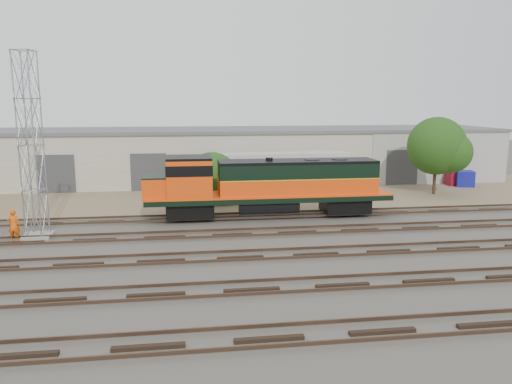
{
  "coord_description": "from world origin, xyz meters",
  "views": [
    {
      "loc": [
        -2.62,
        -27.44,
        7.96
      ],
      "look_at": [
        1.8,
        4.0,
        2.2
      ],
      "focal_mm": 35.0,
      "sensor_mm": 36.0,
      "label": 1
    }
  ],
  "objects": [
    {
      "name": "warehouse",
      "position": [
        0.04,
        22.98,
        2.65
      ],
      "size": [
        58.4,
        10.4,
        5.3
      ],
      "color": "beige",
      "rests_on": "ground"
    },
    {
      "name": "dirt_strip",
      "position": [
        0.0,
        15.0,
        0.01
      ],
      "size": [
        80.0,
        16.0,
        0.02
      ],
      "primitive_type": "cube",
      "color": "#726047",
      "rests_on": "ground"
    },
    {
      "name": "tree_east",
      "position": [
        18.98,
        12.63,
        4.09
      ],
      "size": [
        5.21,
        4.96,
        6.7
      ],
      "color": "#382619",
      "rests_on": "ground"
    },
    {
      "name": "worker",
      "position": [
        -12.52,
        1.98,
        0.97
      ],
      "size": [
        0.71,
        0.48,
        1.94
      ],
      "primitive_type": "imported",
      "rotation": [
        0.0,
        0.0,
        3.12
      ],
      "color": "#E9580C",
      "rests_on": "ground"
    },
    {
      "name": "dumpster_red",
      "position": [
        23.06,
        16.96,
        0.7
      ],
      "size": [
        1.59,
        1.49,
        1.4
      ],
      "primitive_type": "cube",
      "rotation": [
        0.0,
        0.0,
        -0.06
      ],
      "color": "maroon",
      "rests_on": "ground"
    },
    {
      "name": "semi_trailer",
      "position": [
        5.54,
        14.34,
        2.3
      ],
      "size": [
        11.99,
        2.95,
        3.66
      ],
      "rotation": [
        0.0,
        0.0,
        0.05
      ],
      "color": "#BEBEBE",
      "rests_on": "ground"
    },
    {
      "name": "tracks",
      "position": [
        0.0,
        -3.0,
        0.08
      ],
      "size": [
        80.0,
        20.4,
        0.28
      ],
      "color": "black",
      "rests_on": "ground"
    },
    {
      "name": "dumpster_blue",
      "position": [
        23.56,
        16.23,
        0.75
      ],
      "size": [
        1.97,
        1.9,
        1.5
      ],
      "primitive_type": "cube",
      "rotation": [
        0.0,
        0.0,
        -0.3
      ],
      "color": "#151992",
      "rests_on": "ground"
    },
    {
      "name": "ground",
      "position": [
        0.0,
        0.0,
        0.0
      ],
      "size": [
        140.0,
        140.0,
        0.0
      ],
      "primitive_type": "plane",
      "color": "#47423A",
      "rests_on": "ground"
    },
    {
      "name": "signal_tower",
      "position": [
        -11.47,
        2.81,
        5.24
      ],
      "size": [
        1.59,
        1.59,
        10.79
      ],
      "rotation": [
        0.0,
        0.0,
        -0.25
      ],
      "color": "gray",
      "rests_on": "ground"
    },
    {
      "name": "locomotive",
      "position": [
        2.7,
        6.0,
        2.34
      ],
      "size": [
        16.95,
        2.97,
        4.07
      ],
      "color": "black",
      "rests_on": "tracks"
    },
    {
      "name": "tree_mid",
      "position": [
        -0.41,
        11.76,
        1.78
      ],
      "size": [
        4.51,
        4.3,
        4.3
      ],
      "color": "#382619",
      "rests_on": "ground"
    }
  ]
}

